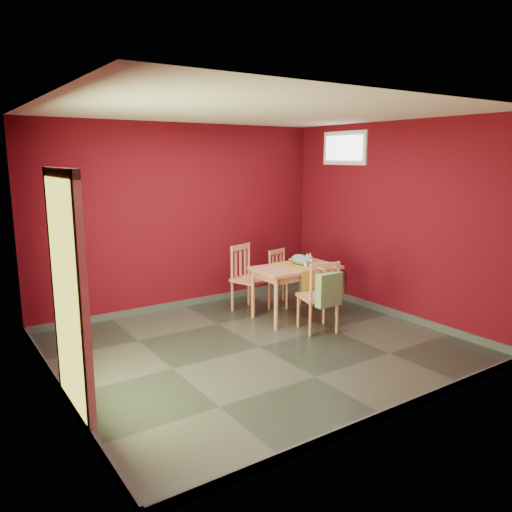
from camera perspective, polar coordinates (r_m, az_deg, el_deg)
ground at (r=6.02m, az=0.43°, el=-10.34°), size 4.50×4.50×0.00m
room_shell at (r=6.00m, az=0.43°, el=-9.90°), size 4.50×4.50×4.50m
doorway at (r=4.45m, az=-20.82°, el=-3.64°), size 0.06×1.01×2.13m
window at (r=7.79m, az=10.06°, el=12.06°), size 0.05×0.90×0.50m
outlet_plate at (r=8.37m, az=1.78°, el=-2.01°), size 0.08×0.02×0.12m
dining_table at (r=6.93m, az=4.57°, el=-1.93°), size 1.19×0.71×0.73m
table_runner at (r=6.84m, az=5.17°, el=-1.79°), size 0.35×0.69×0.35m
chair_far_left at (r=7.29m, az=-0.88°, el=-2.43°), size 0.57×0.57×0.96m
chair_far_right at (r=7.60m, az=3.12°, el=-2.39°), size 0.47×0.47×0.84m
chair_near at (r=6.44m, az=7.25°, el=-4.49°), size 0.54×0.54×0.94m
tote_bag at (r=6.22m, az=8.33°, el=-3.81°), size 0.35×0.20×0.49m
cat at (r=7.01m, az=5.13°, el=-0.19°), size 0.27×0.43×0.20m
picture_frame at (r=8.09m, az=8.82°, el=-3.11°), size 0.21×0.48×0.46m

